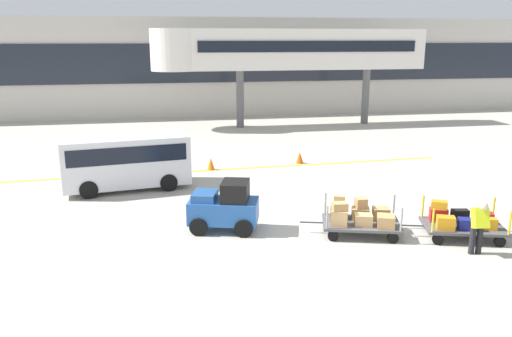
{
  "coord_description": "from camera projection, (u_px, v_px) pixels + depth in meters",
  "views": [
    {
      "loc": [
        -5.43,
        -13.44,
        5.8
      ],
      "look_at": [
        -2.13,
        4.4,
        1.15
      ],
      "focal_mm": 35.82,
      "sensor_mm": 36.0,
      "label": 1
    }
  ],
  "objects": [
    {
      "name": "safety_cone_far",
      "position": [
        300.0,
        158.0,
        24.31
      ],
      "size": [
        0.36,
        0.36,
        0.55
      ],
      "primitive_type": "cone",
      "color": "#EA590F",
      "rests_on": "ground_plane"
    },
    {
      "name": "terminal_building",
      "position": [
        232.0,
        67.0,
        39.04
      ],
      "size": [
        53.4,
        2.51,
        7.3
      ],
      "color": "#BCB7AD",
      "rests_on": "ground_plane"
    },
    {
      "name": "safety_cone_near",
      "position": [
        211.0,
        164.0,
        23.1
      ],
      "size": [
        0.36,
        0.36,
        0.55
      ],
      "primitive_type": "cone",
      "color": "orange",
      "rests_on": "ground_plane"
    },
    {
      "name": "jet_bridge",
      "position": [
        280.0,
        50.0,
        33.42
      ],
      "size": [
        18.07,
        3.0,
        6.38
      ],
      "color": "silver",
      "rests_on": "ground_plane"
    },
    {
      "name": "baggage_handler",
      "position": [
        479.0,
        225.0,
        13.87
      ],
      "size": [
        0.45,
        0.47,
        1.56
      ],
      "color": "black",
      "rests_on": "ground_plane"
    },
    {
      "name": "baggage_cart_middle",
      "position": [
        461.0,
        222.0,
        15.16
      ],
      "size": [
        3.08,
        1.97,
        1.1
      ],
      "color": "#4C4C4F",
      "rests_on": "ground_plane"
    },
    {
      "name": "baggage_tug",
      "position": [
        225.0,
        207.0,
        15.71
      ],
      "size": [
        2.32,
        1.7,
        1.58
      ],
      "color": "#2659A5",
      "rests_on": "ground_plane"
    },
    {
      "name": "baggage_cart_lead",
      "position": [
        359.0,
        217.0,
        15.41
      ],
      "size": [
        3.08,
        1.97,
        1.12
      ],
      "color": "#4C4C4F",
      "rests_on": "ground_plane"
    },
    {
      "name": "shuttle_van",
      "position": [
        126.0,
        158.0,
        20.01
      ],
      "size": [
        5.03,
        2.59,
        2.1
      ],
      "color": "silver",
      "rests_on": "ground_plane"
    },
    {
      "name": "apron_lead_line",
      "position": [
        224.0,
        170.0,
        23.19
      ],
      "size": [
        21.02,
        1.18,
        0.01
      ],
      "primitive_type": "cube",
      "rotation": [
        0.0,
        0.0,
        0.05
      ],
      "color": "yellow",
      "rests_on": "ground_plane"
    },
    {
      "name": "ground_plane",
      "position": [
        353.0,
        239.0,
        15.2
      ],
      "size": [
        120.0,
        120.0,
        0.0
      ],
      "primitive_type": "plane",
      "color": "#B2ADA0"
    }
  ]
}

